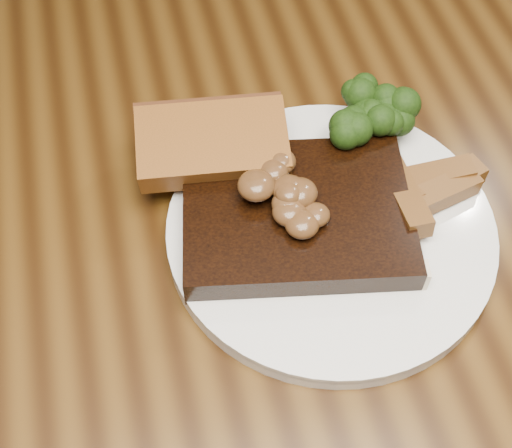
% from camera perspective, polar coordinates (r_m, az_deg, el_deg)
% --- Properties ---
extents(dining_table, '(1.60, 0.90, 0.75)m').
position_cam_1_polar(dining_table, '(0.63, 0.48, -7.01)').
color(dining_table, '#442A0D').
rests_on(dining_table, ground).
extents(chair_far, '(0.49, 0.49, 0.91)m').
position_cam_1_polar(chair_far, '(1.15, -3.54, 16.67)').
color(chair_far, black).
rests_on(chair_far, ground).
extents(plate, '(0.31, 0.31, 0.01)m').
position_cam_1_polar(plate, '(0.56, 5.95, -0.63)').
color(plate, silver).
rests_on(plate, dining_table).
extents(steak, '(0.19, 0.16, 0.03)m').
position_cam_1_polar(steak, '(0.54, 3.27, 0.70)').
color(steak, black).
rests_on(steak, plate).
extents(steak_bone, '(0.16, 0.04, 0.02)m').
position_cam_1_polar(steak_bone, '(0.52, 4.98, -4.70)').
color(steak_bone, beige).
rests_on(steak_bone, plate).
extents(mushroom_pile, '(0.08, 0.08, 0.03)m').
position_cam_1_polar(mushroom_pile, '(0.52, 3.06, 2.44)').
color(mushroom_pile, '#523019').
rests_on(mushroom_pile, steak).
extents(garlic_bread, '(0.12, 0.08, 0.03)m').
position_cam_1_polar(garlic_bread, '(0.58, -3.40, 5.08)').
color(garlic_bread, brown).
rests_on(garlic_bread, plate).
extents(potato_wedges, '(0.10, 0.10, 0.02)m').
position_cam_1_polar(potato_wedges, '(0.57, 12.26, 3.18)').
color(potato_wedges, brown).
rests_on(potato_wedges, plate).
extents(broccoli_cluster, '(0.08, 0.08, 0.04)m').
position_cam_1_polar(broccoli_cluster, '(0.60, 10.16, 7.59)').
color(broccoli_cluster, '#1B340B').
rests_on(broccoli_cluster, plate).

